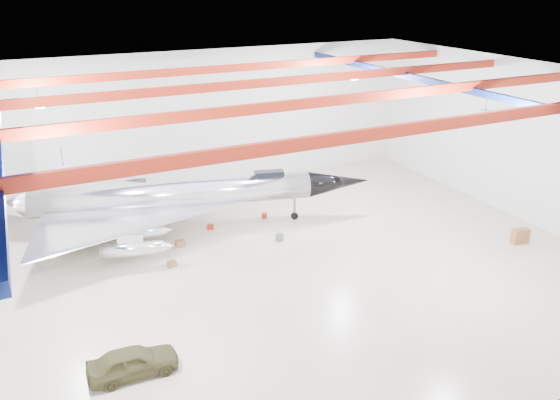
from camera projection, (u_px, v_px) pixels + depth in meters
floor at (258, 272)px, 31.98m from camera, size 40.00×40.00×0.00m
wall_back at (178, 124)px, 42.39m from camera, size 40.00×0.00×40.00m
wall_right at (518, 140)px, 38.06m from camera, size 0.00×30.00×30.00m
ceiling at (254, 83)px, 27.84m from camera, size 40.00×40.00×0.00m
ceiling_structure at (255, 96)px, 28.09m from camera, size 39.50×29.50×1.08m
jet_aircraft at (174, 198)px, 36.55m from camera, size 25.34×17.83×7.02m
jeep at (133, 362)px, 23.46m from camera, size 3.93×1.73×1.32m
desk at (520, 236)px, 35.30m from camera, size 1.16×0.72×0.99m
crate_ply at (172, 264)px, 32.53m from camera, size 0.56×0.48×0.35m
toolbox_red at (210, 227)px, 37.42m from camera, size 0.55×0.49×0.32m
engine_drum at (280, 237)px, 35.72m from camera, size 0.63×0.63×0.47m
crate_small at (124, 235)px, 36.23m from camera, size 0.41×0.34×0.26m
tool_chest at (264, 216)px, 39.13m from camera, size 0.51×0.51×0.37m
oil_barrel at (180, 243)px, 34.98m from camera, size 0.58×0.47×0.40m
spares_box at (198, 207)px, 40.64m from camera, size 0.48×0.48×0.37m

